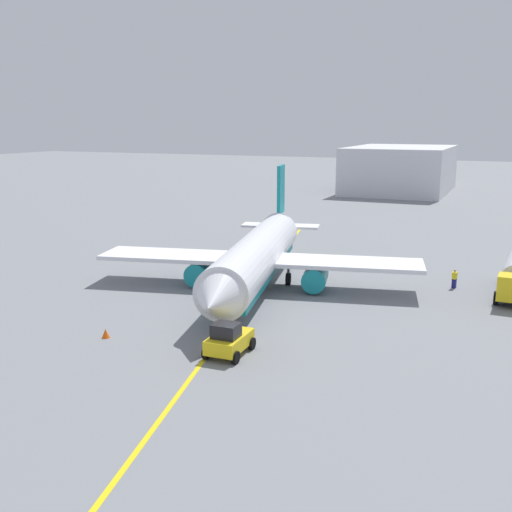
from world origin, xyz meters
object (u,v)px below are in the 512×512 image
(airplane, at_px, (257,257))
(pushback_tug, at_px, (229,340))
(refueling_worker, at_px, (454,279))
(safety_cone_nose, at_px, (106,333))

(airplane, distance_m, pushback_tug, 16.27)
(airplane, xyz_separation_m, refueling_worker, (-6.89, 16.19, -1.98))
(pushback_tug, height_order, safety_cone_nose, pushback_tug)
(refueling_worker, bearing_deg, airplane, -66.94)
(airplane, xyz_separation_m, safety_cone_nose, (16.03, -4.42, -2.49))
(pushback_tug, bearing_deg, safety_cone_nose, -86.55)
(airplane, bearing_deg, refueling_worker, 113.06)
(refueling_worker, relative_size, safety_cone_nose, 2.73)
(airplane, relative_size, safety_cone_nose, 52.41)
(refueling_worker, xyz_separation_m, safety_cone_nose, (22.92, -20.60, -0.51))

